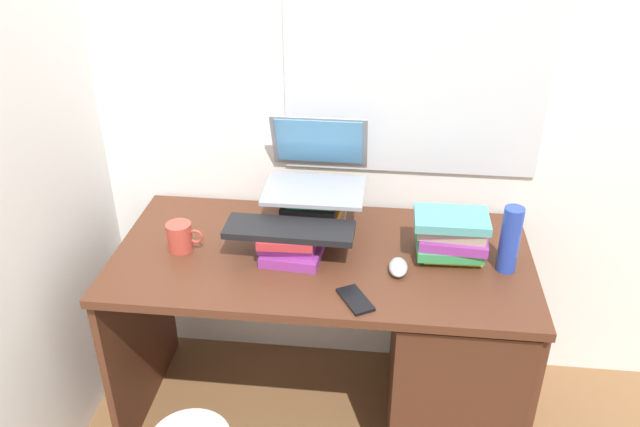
{
  "coord_description": "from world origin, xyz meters",
  "views": [
    {
      "loc": [
        0.19,
        -1.82,
        1.92
      ],
      "look_at": [
        -0.0,
        -0.05,
        0.91
      ],
      "focal_mm": 36.66,
      "sensor_mm": 36.0,
      "label": 1
    }
  ],
  "objects_px": {
    "water_bottle": "(510,240)",
    "computer_mouse": "(398,267)",
    "book_stack_tall": "(314,212)",
    "cell_phone": "(355,300)",
    "book_stack_keyboard_riser": "(290,246)",
    "book_stack_side": "(451,235)",
    "mug": "(180,237)",
    "laptop": "(316,170)",
    "desk": "(421,343)",
    "keyboard": "(289,230)"
  },
  "relations": [
    {
      "from": "water_bottle",
      "to": "computer_mouse",
      "type": "bearing_deg",
      "value": -171.1
    },
    {
      "from": "book_stack_tall",
      "to": "computer_mouse",
      "type": "height_order",
      "value": "book_stack_tall"
    },
    {
      "from": "cell_phone",
      "to": "book_stack_keyboard_riser",
      "type": "bearing_deg",
      "value": 106.59
    },
    {
      "from": "water_bottle",
      "to": "book_stack_side",
      "type": "bearing_deg",
      "value": 160.9
    },
    {
      "from": "computer_mouse",
      "to": "water_bottle",
      "type": "xyz_separation_m",
      "value": [
        0.34,
        0.05,
        0.09
      ]
    },
    {
      "from": "book_stack_side",
      "to": "mug",
      "type": "distance_m",
      "value": 0.9
    },
    {
      "from": "water_bottle",
      "to": "book_stack_keyboard_riser",
      "type": "bearing_deg",
      "value": -179.44
    },
    {
      "from": "book_stack_side",
      "to": "laptop",
      "type": "bearing_deg",
      "value": 159.14
    },
    {
      "from": "desk",
      "to": "book_stack_side",
      "type": "height_order",
      "value": "book_stack_side"
    },
    {
      "from": "book_stack_tall",
      "to": "book_stack_side",
      "type": "height_order",
      "value": "book_stack_side"
    },
    {
      "from": "book_stack_tall",
      "to": "book_stack_keyboard_riser",
      "type": "distance_m",
      "value": 0.19
    },
    {
      "from": "book_stack_tall",
      "to": "laptop",
      "type": "xyz_separation_m",
      "value": [
        0.0,
        0.06,
        0.13
      ]
    },
    {
      "from": "book_stack_side",
      "to": "computer_mouse",
      "type": "xyz_separation_m",
      "value": [
        -0.17,
        -0.11,
        -0.06
      ]
    },
    {
      "from": "book_stack_keyboard_riser",
      "to": "cell_phone",
      "type": "distance_m",
      "value": 0.32
    },
    {
      "from": "book_stack_tall",
      "to": "book_stack_keyboard_riser",
      "type": "bearing_deg",
      "value": -108.14
    },
    {
      "from": "water_bottle",
      "to": "cell_phone",
      "type": "distance_m",
      "value": 0.53
    },
    {
      "from": "desk",
      "to": "computer_mouse",
      "type": "xyz_separation_m",
      "value": [
        -0.1,
        -0.06,
        0.35
      ]
    },
    {
      "from": "desk",
      "to": "computer_mouse",
      "type": "height_order",
      "value": "computer_mouse"
    },
    {
      "from": "laptop",
      "to": "water_bottle",
      "type": "height_order",
      "value": "laptop"
    },
    {
      "from": "desk",
      "to": "computer_mouse",
      "type": "bearing_deg",
      "value": -150.89
    },
    {
      "from": "water_bottle",
      "to": "cell_phone",
      "type": "bearing_deg",
      "value": -154.65
    },
    {
      "from": "laptop",
      "to": "water_bottle",
      "type": "xyz_separation_m",
      "value": [
        0.64,
        -0.24,
        -0.1
      ]
    },
    {
      "from": "book_stack_tall",
      "to": "computer_mouse",
      "type": "bearing_deg",
      "value": -37.55
    },
    {
      "from": "mug",
      "to": "laptop",
      "type": "bearing_deg",
      "value": 28.74
    },
    {
      "from": "cell_phone",
      "to": "book_stack_side",
      "type": "bearing_deg",
      "value": 13.44
    },
    {
      "from": "book_stack_side",
      "to": "cell_phone",
      "type": "distance_m",
      "value": 0.41
    },
    {
      "from": "desk",
      "to": "book_stack_side",
      "type": "distance_m",
      "value": 0.42
    },
    {
      "from": "mug",
      "to": "water_bottle",
      "type": "xyz_separation_m",
      "value": [
        1.07,
        -0.0,
        0.06
      ]
    },
    {
      "from": "laptop",
      "to": "water_bottle",
      "type": "distance_m",
      "value": 0.69
    },
    {
      "from": "book_stack_tall",
      "to": "keyboard",
      "type": "distance_m",
      "value": 0.19
    },
    {
      "from": "desk",
      "to": "mug",
      "type": "bearing_deg",
      "value": -179.94
    },
    {
      "from": "keyboard",
      "to": "mug",
      "type": "xyz_separation_m",
      "value": [
        -0.37,
        0.01,
        -0.06
      ]
    },
    {
      "from": "mug",
      "to": "water_bottle",
      "type": "distance_m",
      "value": 1.07
    },
    {
      "from": "mug",
      "to": "cell_phone",
      "type": "bearing_deg",
      "value": -20.35
    },
    {
      "from": "desk",
      "to": "laptop",
      "type": "distance_m",
      "value": 0.71
    },
    {
      "from": "book_stack_keyboard_riser",
      "to": "book_stack_side",
      "type": "height_order",
      "value": "book_stack_side"
    },
    {
      "from": "cell_phone",
      "to": "mug",
      "type": "bearing_deg",
      "value": 129.32
    },
    {
      "from": "computer_mouse",
      "to": "desk",
      "type": "bearing_deg",
      "value": 29.11
    },
    {
      "from": "desk",
      "to": "book_stack_tall",
      "type": "bearing_deg",
      "value": 156.45
    },
    {
      "from": "keyboard",
      "to": "mug",
      "type": "distance_m",
      "value": 0.38
    },
    {
      "from": "book_stack_side",
      "to": "computer_mouse",
      "type": "height_order",
      "value": "book_stack_side"
    },
    {
      "from": "water_bottle",
      "to": "mug",
      "type": "bearing_deg",
      "value": 179.96
    },
    {
      "from": "desk",
      "to": "water_bottle",
      "type": "distance_m",
      "value": 0.5
    },
    {
      "from": "computer_mouse",
      "to": "cell_phone",
      "type": "height_order",
      "value": "computer_mouse"
    },
    {
      "from": "water_bottle",
      "to": "cell_phone",
      "type": "xyz_separation_m",
      "value": [
        -0.47,
        -0.22,
        -0.11
      ]
    },
    {
      "from": "laptop",
      "to": "mug",
      "type": "bearing_deg",
      "value": -151.26
    },
    {
      "from": "desk",
      "to": "book_stack_side",
      "type": "bearing_deg",
      "value": 40.23
    },
    {
      "from": "water_bottle",
      "to": "laptop",
      "type": "bearing_deg",
      "value": 159.62
    },
    {
      "from": "computer_mouse",
      "to": "mug",
      "type": "height_order",
      "value": "mug"
    },
    {
      "from": "mug",
      "to": "desk",
      "type": "bearing_deg",
      "value": 0.06
    }
  ]
}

